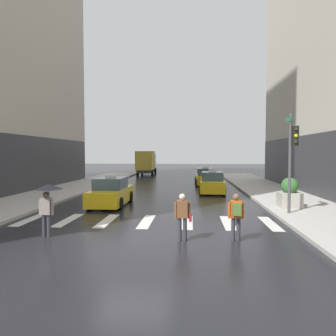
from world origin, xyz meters
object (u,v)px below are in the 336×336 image
object	(u,v)px
pedestrian_with_backpack	(236,214)
box_truck	(146,162)
pedestrian_with_handbag	(183,214)
planter_near_corner	(290,194)
taxi_lead	(111,193)
traffic_light_pole	(292,149)
taxi_third	(205,177)
taxi_second	(212,183)
pedestrian_with_umbrella	(48,195)

from	to	relation	value
pedestrian_with_backpack	box_truck	bearing A→B (deg)	103.75
box_truck	pedestrian_with_handbag	xyz separation A→B (m)	(6.04, -32.26, -0.92)
pedestrian_with_backpack	pedestrian_with_handbag	distance (m)	1.83
pedestrian_with_handbag	planter_near_corner	world-z (taller)	planter_near_corner
box_truck	pedestrian_with_handbag	world-z (taller)	box_truck
taxi_lead	planter_near_corner	bearing A→B (deg)	-4.79
traffic_light_pole	planter_near_corner	world-z (taller)	traffic_light_pole
taxi_third	box_truck	size ratio (longest dim) A/B	0.60
pedestrian_with_backpack	taxi_third	bearing A→B (deg)	90.56
taxi_second	taxi_third	world-z (taller)	same
taxi_third	pedestrian_with_umbrella	distance (m)	20.19
traffic_light_pole	pedestrian_with_handbag	xyz separation A→B (m)	(-5.13, -4.70, -2.32)
pedestrian_with_backpack	traffic_light_pole	bearing A→B (deg)	54.30
pedestrian_with_backpack	taxi_second	bearing A→B (deg)	89.65
taxi_second	planter_near_corner	world-z (taller)	taxi_second
taxi_second	taxi_lead	bearing A→B (deg)	-135.15
pedestrian_with_umbrella	planter_near_corner	world-z (taller)	pedestrian_with_umbrella
pedestrian_with_backpack	pedestrian_with_umbrella	bearing A→B (deg)	179.32
traffic_light_pole	pedestrian_with_backpack	size ratio (longest dim) A/B	2.91
taxi_second	taxi_third	bearing A→B (deg)	92.61
taxi_lead	pedestrian_with_umbrella	world-z (taller)	pedestrian_with_umbrella
taxi_lead	pedestrian_with_handbag	xyz separation A→B (m)	(4.41, -7.13, 0.21)
planter_near_corner	taxi_second	bearing A→B (deg)	117.06
taxi_second	pedestrian_with_handbag	bearing A→B (deg)	-98.11
pedestrian_with_handbag	taxi_third	bearing A→B (deg)	85.13
taxi_second	box_truck	xyz separation A→B (m)	(-7.95, 18.85, 1.13)
taxi_lead	planter_near_corner	xyz separation A→B (m)	(9.95, -0.83, 0.15)
taxi_lead	pedestrian_with_backpack	bearing A→B (deg)	-48.40
pedestrian_with_backpack	planter_near_corner	xyz separation A→B (m)	(3.72, 6.19, -0.10)
taxi_lead	box_truck	world-z (taller)	box_truck
pedestrian_with_umbrella	pedestrian_with_handbag	world-z (taller)	pedestrian_with_umbrella
taxi_second	box_truck	world-z (taller)	box_truck
pedestrian_with_backpack	pedestrian_with_handbag	world-z (taller)	same
pedestrian_with_handbag	pedestrian_with_umbrella	bearing A→B (deg)	177.83
traffic_light_pole	planter_near_corner	bearing A→B (deg)	75.40
pedestrian_with_backpack	planter_near_corner	size ratio (longest dim) A/B	1.03
taxi_lead	pedestrian_with_umbrella	size ratio (longest dim) A/B	2.34
traffic_light_pole	pedestrian_with_handbag	size ratio (longest dim) A/B	2.91
taxi_lead	pedestrian_with_handbag	size ratio (longest dim) A/B	2.76
box_truck	pedestrian_with_umbrella	bearing A→B (deg)	-87.94
taxi_third	box_truck	bearing A→B (deg)	120.61
planter_near_corner	pedestrian_with_backpack	bearing A→B (deg)	-120.99
traffic_light_pole	taxi_third	world-z (taller)	traffic_light_pole
traffic_light_pole	pedestrian_with_backpack	world-z (taller)	traffic_light_pole
box_truck	pedestrian_with_backpack	xyz separation A→B (m)	(7.87, -32.15, -0.88)
taxi_third	pedestrian_with_umbrella	bearing A→B (deg)	-108.88
taxi_lead	taxi_second	bearing A→B (deg)	44.85
taxi_second	pedestrian_with_handbag	xyz separation A→B (m)	(-1.91, -13.41, 0.21)
box_truck	pedestrian_with_umbrella	xyz separation A→B (m)	(1.16, -32.07, -0.34)
pedestrian_with_backpack	planter_near_corner	bearing A→B (deg)	59.01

